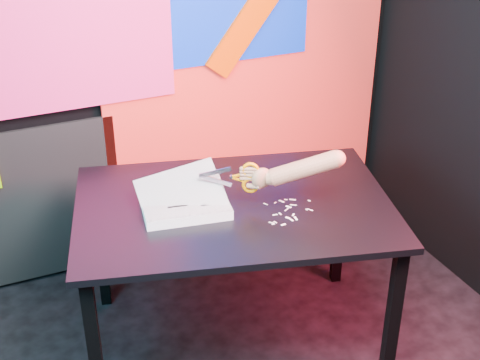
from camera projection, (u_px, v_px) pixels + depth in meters
name	position (u px, v px, depth m)	size (l,w,h in m)	color
room	(254.00, 140.00, 1.97)	(3.01, 3.01, 2.71)	black
backdrop	(142.00, 96.00, 3.36)	(2.88, 0.05, 2.08)	red
work_table	(234.00, 219.00, 2.86)	(1.51, 1.20, 0.75)	black
printout_stack	(185.00, 205.00, 2.77)	(0.39, 0.31, 0.19)	silver
scissors	(246.00, 178.00, 2.74)	(0.22, 0.13, 0.14)	#A3A3B2
hand_forearm	(297.00, 170.00, 2.71)	(0.37, 0.23, 0.18)	#9C6250
paper_clippings	(288.00, 211.00, 2.77)	(0.24, 0.19, 0.00)	silver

